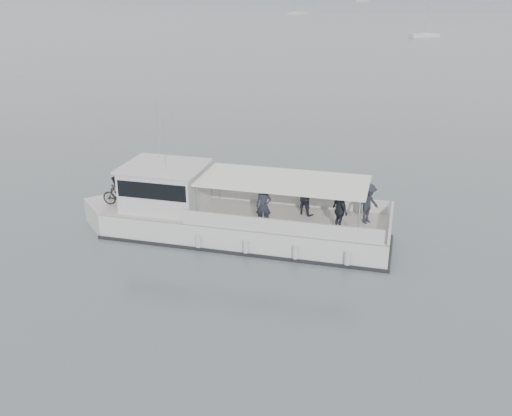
% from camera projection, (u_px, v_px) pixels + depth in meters
% --- Properties ---
extents(ground, '(1400.00, 1400.00, 0.00)m').
position_uv_depth(ground, '(182.00, 251.00, 25.53)').
color(ground, '#556065').
rests_on(ground, ground).
extents(tour_boat, '(15.12, 4.28, 6.30)m').
position_uv_depth(tour_boat, '(219.00, 215.00, 26.66)').
color(tour_boat, silver).
rests_on(tour_boat, ground).
extents(moored_fleet, '(339.84, 330.62, 10.54)m').
position_uv_depth(moored_fleet, '(312.00, 12.00, 205.89)').
color(moored_fleet, silver).
rests_on(moored_fleet, ground).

